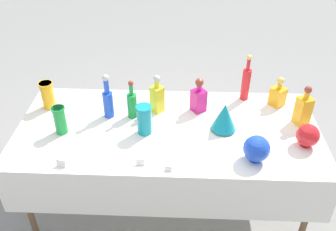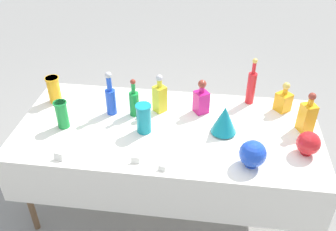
# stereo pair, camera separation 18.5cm
# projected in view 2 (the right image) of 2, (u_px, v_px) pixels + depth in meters

# --- Properties ---
(ground_plane) EXTENTS (40.00, 40.00, 0.00)m
(ground_plane) POSITION_uv_depth(u_px,v_px,m) (168.00, 202.00, 3.04)
(ground_plane) COLOR gray
(display_table) EXTENTS (2.09, 0.97, 0.76)m
(display_table) POSITION_uv_depth(u_px,v_px,m) (167.00, 137.00, 2.60)
(display_table) COLOR white
(display_table) RESTS_ON ground
(tall_bottle_0) EXTENTS (0.07, 0.07, 0.34)m
(tall_bottle_0) POSITION_uv_depth(u_px,v_px,m) (111.00, 98.00, 2.67)
(tall_bottle_0) COLOR blue
(tall_bottle_0) RESTS_ON display_table
(tall_bottle_1) EXTENTS (0.07, 0.07, 0.29)m
(tall_bottle_1) POSITION_uv_depth(u_px,v_px,m) (134.00, 102.00, 2.66)
(tall_bottle_1) COLOR #198C38
(tall_bottle_1) RESTS_ON display_table
(tall_bottle_2) EXTENTS (0.06, 0.06, 0.37)m
(tall_bottle_2) POSITION_uv_depth(u_px,v_px,m) (251.00, 86.00, 2.78)
(tall_bottle_2) COLOR red
(tall_bottle_2) RESTS_ON display_table
(square_decanter_0) EXTENTS (0.13, 0.13, 0.27)m
(square_decanter_0) POSITION_uv_depth(u_px,v_px,m) (201.00, 99.00, 2.69)
(square_decanter_0) COLOR #C61972
(square_decanter_0) RESTS_ON display_table
(square_decanter_1) EXTENTS (0.13, 0.13, 0.23)m
(square_decanter_1) POSITION_uv_depth(u_px,v_px,m) (283.00, 100.00, 2.72)
(square_decanter_1) COLOR orange
(square_decanter_1) RESTS_ON display_table
(square_decanter_2) EXTENTS (0.11, 0.11, 0.30)m
(square_decanter_2) POSITION_uv_depth(u_px,v_px,m) (160.00, 96.00, 2.70)
(square_decanter_2) COLOR yellow
(square_decanter_2) RESTS_ON display_table
(square_decanter_3) EXTENTS (0.12, 0.12, 0.30)m
(square_decanter_3) POSITION_uv_depth(u_px,v_px,m) (307.00, 116.00, 2.51)
(square_decanter_3) COLOR orange
(square_decanter_3) RESTS_ON display_table
(slender_vase_0) EXTENTS (0.10, 0.10, 0.21)m
(slender_vase_0) POSITION_uv_depth(u_px,v_px,m) (54.00, 89.00, 2.81)
(slender_vase_0) COLOR orange
(slender_vase_0) RESTS_ON display_table
(slender_vase_1) EXTENTS (0.09, 0.09, 0.20)m
(slender_vase_1) POSITION_uv_depth(u_px,v_px,m) (62.00, 114.00, 2.55)
(slender_vase_1) COLOR #198C38
(slender_vase_1) RESTS_ON display_table
(slender_vase_2) EXTENTS (0.11, 0.11, 0.21)m
(slender_vase_2) POSITION_uv_depth(u_px,v_px,m) (144.00, 118.00, 2.50)
(slender_vase_2) COLOR teal
(slender_vase_2) RESTS_ON display_table
(fluted_vase_0) EXTENTS (0.17, 0.17, 0.21)m
(fluted_vase_0) POSITION_uv_depth(u_px,v_px,m) (224.00, 120.00, 2.49)
(fluted_vase_0) COLOR teal
(fluted_vase_0) RESTS_ON display_table
(round_bowl_0) EXTENTS (0.15, 0.15, 0.16)m
(round_bowl_0) POSITION_uv_depth(u_px,v_px,m) (308.00, 143.00, 2.33)
(round_bowl_0) COLOR red
(round_bowl_0) RESTS_ON display_table
(round_bowl_1) EXTENTS (0.17, 0.17, 0.17)m
(round_bowl_1) POSITION_uv_depth(u_px,v_px,m) (253.00, 154.00, 2.23)
(round_bowl_1) COLOR blue
(round_bowl_1) RESTS_ON display_table
(price_tag_left) EXTENTS (0.06, 0.02, 0.04)m
(price_tag_left) POSITION_uv_depth(u_px,v_px,m) (135.00, 160.00, 2.29)
(price_tag_left) COLOR white
(price_tag_left) RESTS_ON display_table
(price_tag_center) EXTENTS (0.05, 0.02, 0.03)m
(price_tag_center) POSITION_uv_depth(u_px,v_px,m) (162.00, 169.00, 2.24)
(price_tag_center) COLOR white
(price_tag_center) RESTS_ON display_table
(price_tag_right) EXTENTS (0.06, 0.03, 0.05)m
(price_tag_right) POSITION_uv_depth(u_px,v_px,m) (58.00, 157.00, 2.31)
(price_tag_right) COLOR white
(price_tag_right) RESTS_ON display_table
(cardboard_box_behind_left) EXTENTS (0.53, 0.38, 0.35)m
(cardboard_box_behind_left) POSITION_uv_depth(u_px,v_px,m) (214.00, 116.00, 3.78)
(cardboard_box_behind_left) COLOR tan
(cardboard_box_behind_left) RESTS_ON ground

